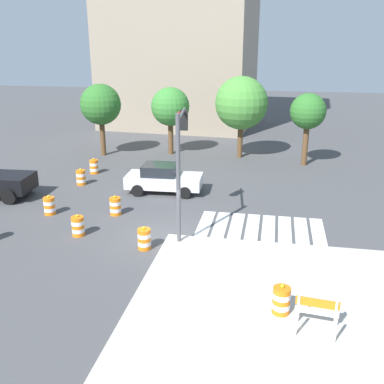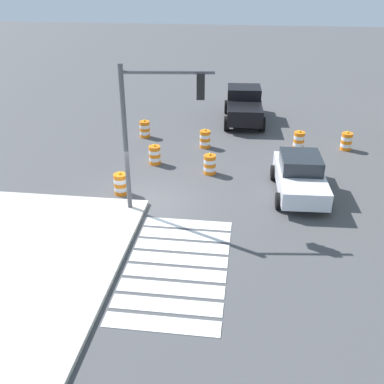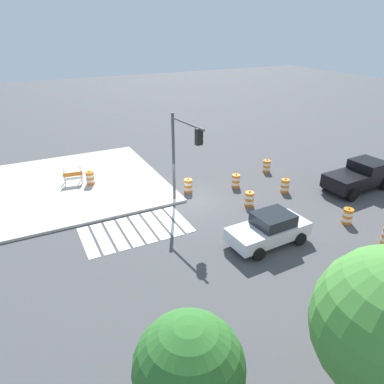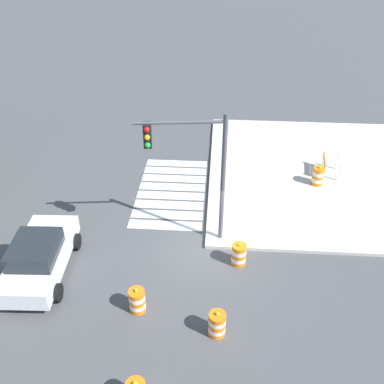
{
  "view_description": "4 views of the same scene",
  "coord_description": "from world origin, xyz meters",
  "views": [
    {
      "loc": [
        4.4,
        -17.91,
        8.46
      ],
      "look_at": [
        0.54,
        2.83,
        1.22
      ],
      "focal_mm": 42.17,
      "sensor_mm": 36.0,
      "label": 1
    },
    {
      "loc": [
        15.59,
        3.78,
        8.63
      ],
      "look_at": [
        0.97,
        1.89,
        1.14
      ],
      "focal_mm": 42.15,
      "sensor_mm": 36.0,
      "label": 2
    },
    {
      "loc": [
        8.79,
        18.18,
        10.34
      ],
      "look_at": [
        0.05,
        0.81,
        1.06
      ],
      "focal_mm": 33.28,
      "sensor_mm": 36.0,
      "label": 3
    },
    {
      "loc": [
        -12.96,
        -0.37,
        11.7
      ],
      "look_at": [
        1.77,
        0.65,
        1.54
      ],
      "focal_mm": 40.08,
      "sensor_mm": 36.0,
      "label": 4
    }
  ],
  "objects": [
    {
      "name": "ground_plane",
      "position": [
        0.0,
        0.0,
        0.0
      ],
      "size": [
        120.0,
        120.0,
        0.0
      ],
      "primitive_type": "plane",
      "color": "#474749"
    },
    {
      "name": "sidewalk_corner",
      "position": [
        6.0,
        -6.0,
        0.07
      ],
      "size": [
        12.0,
        12.0,
        0.15
      ],
      "primitive_type": "cube",
      "color": "#BCB7AD",
      "rests_on": "ground"
    },
    {
      "name": "crosswalk_stripes",
      "position": [
        4.0,
        1.8,
        0.01
      ],
      "size": [
        5.85,
        3.2,
        0.02
      ],
      "color": "silver",
      "rests_on": "ground"
    },
    {
      "name": "sports_car",
      "position": [
        -1.75,
        6.05,
        0.81
      ],
      "size": [
        4.38,
        2.29,
        1.63
      ],
      "color": "silver",
      "rests_on": "ground"
    },
    {
      "name": "pickup_truck",
      "position": [
        -11.46,
        3.47,
        0.97
      ],
      "size": [
        5.25,
        2.58,
        1.92
      ],
      "color": "black",
      "rests_on": "ground"
    },
    {
      "name": "traffic_barrel_near_corner",
      "position": [
        -0.73,
        -1.32,
        0.45
      ],
      "size": [
        0.56,
        0.56,
        1.02
      ],
      "color": "orange",
      "rests_on": "ground"
    },
    {
      "name": "traffic_barrel_crosswalk_end",
      "position": [
        -6.54,
        1.61,
        0.45
      ],
      "size": [
        0.56,
        0.56,
        1.02
      ],
      "color": "orange",
      "rests_on": "ground"
    },
    {
      "name": "traffic_barrel_median_near",
      "position": [
        -7.67,
        -1.86,
        0.45
      ],
      "size": [
        0.56,
        0.56,
        1.02
      ],
      "color": "orange",
      "rests_on": "ground"
    },
    {
      "name": "traffic_barrel_far_curb",
      "position": [
        -3.25,
        2.16,
        0.45
      ],
      "size": [
        0.56,
        0.56,
        1.02
      ],
      "color": "orange",
      "rests_on": "ground"
    },
    {
      "name": "traffic_barrel_lane_center",
      "position": [
        -4.04,
        -0.56,
        0.45
      ],
      "size": [
        0.56,
        0.56,
        1.02
      ],
      "color": "orange",
      "rests_on": "ground"
    },
    {
      "name": "traffic_barrel_opposite_curb",
      "position": [
        -6.97,
        6.46,
        0.45
      ],
      "size": [
        0.56,
        0.56,
        1.02
      ],
      "color": "orange",
      "rests_on": "ground"
    },
    {
      "name": "traffic_barrel_on_sidewalk",
      "position": [
        4.92,
        -5.25,
        0.6
      ],
      "size": [
        0.56,
        0.56,
        1.02
      ],
      "color": "orange",
      "rests_on": "sidewalk_corner"
    },
    {
      "name": "construction_barricade",
      "position": [
        5.95,
        -5.86,
        0.72
      ],
      "size": [
        1.32,
        0.92,
        1.0
      ],
      "color": "silver",
      "rests_on": "sidewalk_corner"
    },
    {
      "name": "traffic_light_pole",
      "position": [
        0.46,
        0.53,
        3.91
      ],
      "size": [
        0.69,
        3.28,
        5.5
      ],
      "color": "#4C4C51",
      "rests_on": "sidewalk_corner"
    },
    {
      "name": "street_tree_corner_lot",
      "position": [
        6.52,
        13.52,
        3.68
      ],
      "size": [
        2.43,
        2.43,
        4.97
      ],
      "color": "brown",
      "rests_on": "ground"
    }
  ]
}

